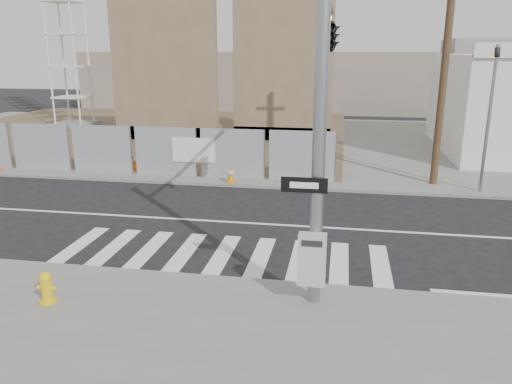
% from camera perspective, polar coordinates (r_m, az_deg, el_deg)
% --- Properties ---
extents(ground, '(100.00, 100.00, 0.00)m').
position_cam_1_polar(ground, '(15.37, -1.64, -3.54)').
color(ground, black).
rests_on(ground, ground).
extents(sidewalk_far, '(50.00, 20.00, 0.12)m').
position_cam_1_polar(sidewalk_far, '(28.79, 3.94, 5.73)').
color(sidewalk_far, slate).
rests_on(sidewalk_far, ground).
extents(signal_pole, '(0.96, 5.87, 7.00)m').
position_cam_1_polar(signal_pole, '(12.17, 8.12, 14.20)').
color(signal_pole, gray).
rests_on(signal_pole, sidewalk_near).
extents(far_signal_pole, '(0.16, 0.20, 5.60)m').
position_cam_1_polar(far_signal_pole, '(19.54, 25.30, 9.61)').
color(far_signal_pole, gray).
rests_on(far_signal_pole, sidewalk_far).
extents(chain_link_fence, '(24.60, 0.04, 2.00)m').
position_cam_1_polar(chain_link_fence, '(23.48, -23.76, 4.75)').
color(chain_link_fence, gray).
rests_on(chain_link_fence, sidewalk_far).
extents(concrete_wall_left, '(6.00, 1.30, 8.00)m').
position_cam_1_polar(concrete_wall_left, '(29.08, -10.30, 12.21)').
color(concrete_wall_left, brown).
rests_on(concrete_wall_left, sidewalk_far).
extents(concrete_wall_right, '(5.50, 1.30, 8.00)m').
position_cam_1_polar(concrete_wall_right, '(28.54, 3.07, 12.37)').
color(concrete_wall_right, brown).
rests_on(concrete_wall_right, sidewalk_far).
extents(utility_pole_right, '(1.60, 0.28, 10.00)m').
position_cam_1_polar(utility_pole_right, '(20.02, 20.95, 15.15)').
color(utility_pole_right, '#513926').
rests_on(utility_pole_right, sidewalk_far).
extents(fire_hydrant, '(0.42, 0.42, 0.67)m').
position_cam_1_polar(fire_hydrant, '(11.19, -22.82, -10.02)').
color(fire_hydrant, '#DFB90C').
rests_on(fire_hydrant, sidewalk_near).
extents(traffic_cone_c, '(0.50, 0.50, 0.75)m').
position_cam_1_polar(traffic_cone_c, '(21.99, -13.86, 3.27)').
color(traffic_cone_c, orange).
rests_on(traffic_cone_c, sidewalk_far).
extents(traffic_cone_d, '(0.45, 0.45, 0.67)m').
position_cam_1_polar(traffic_cone_d, '(19.46, -2.93, 2.00)').
color(traffic_cone_d, orange).
rests_on(traffic_cone_d, sidewalk_far).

